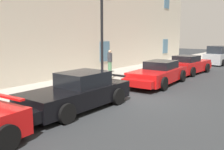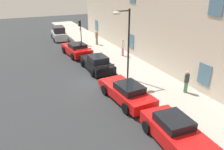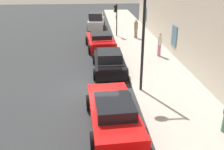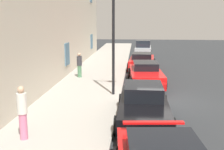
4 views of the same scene
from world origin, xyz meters
The scene contains 9 objects.
ground_plane centered at (0.00, 0.00, 0.00)m, with size 80.00×80.00×0.00m, color #2B2D30.
sidewalk centered at (0.00, 4.07, 0.07)m, with size 60.00×3.98×0.14m, color #A8A399.
sportscar_yellow_flank centered at (-2.85, 1.00, 0.62)m, with size 4.97×2.10×1.41m.
sportscar_white_middle centered at (3.44, 0.72, 0.61)m, with size 5.22×2.29×1.33m.
sportscar_tail_end centered at (8.80, 0.85, 0.60)m, with size 4.78×2.29×1.34m.
hatchback_parked centered at (15.75, 0.63, 0.82)m, with size 3.82×1.91×1.79m.
street_lamp centered at (0.59, 2.05, 4.03)m, with size 0.44×1.42×5.62m.
pedestrian_strolling centered at (4.59, 5.07, 0.98)m, with size 0.48×0.48×1.64m.
pedestrian_bystander centered at (-5.04, 4.93, 1.07)m, with size 0.45×0.45×1.78m.
Camera 4 is at (-13.12, 1.32, 4.01)m, focal length 44.07 mm.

